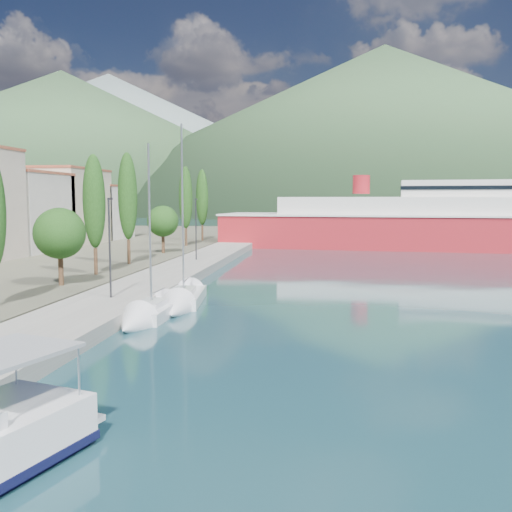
# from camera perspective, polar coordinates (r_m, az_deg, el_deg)

# --- Properties ---
(ground) EXTENTS (1400.00, 1400.00, 0.00)m
(ground) POSITION_cam_1_polar(r_m,az_deg,el_deg) (138.73, 5.74, 2.83)
(ground) COLOR #1A3D46
(quay) EXTENTS (5.00, 88.00, 0.80)m
(quay) POSITION_cam_1_polar(r_m,az_deg,el_deg) (46.88, -9.03, -2.20)
(quay) COLOR gray
(quay) RESTS_ON ground
(hills_far) EXTENTS (1480.00, 900.00, 180.00)m
(hills_far) POSITION_cam_1_polar(r_m,az_deg,el_deg) (655.05, 19.71, 11.51)
(hills_far) COLOR slate
(hills_far) RESTS_ON ground
(hills_near) EXTENTS (1010.00, 520.00, 115.00)m
(hills_near) POSITION_cam_1_polar(r_m,az_deg,el_deg) (404.32, 21.31, 11.29)
(hills_near) COLOR #365734
(hills_near) RESTS_ON ground
(tree_row) EXTENTS (3.60, 64.02, 10.50)m
(tree_row) POSITION_cam_1_polar(r_m,az_deg,el_deg) (54.38, -12.88, 4.49)
(tree_row) COLOR #47301E
(tree_row) RESTS_ON land_strip
(lamp_posts) EXTENTS (0.15, 44.23, 6.06)m
(lamp_posts) POSITION_cam_1_polar(r_m,az_deg,el_deg) (35.88, -14.25, 1.22)
(lamp_posts) COLOR #2D2D33
(lamp_posts) RESTS_ON quay
(sailboat_near) EXTENTS (2.36, 7.52, 10.74)m
(sailboat_near) POSITION_cam_1_polar(r_m,az_deg,el_deg) (31.95, -11.28, -6.11)
(sailboat_near) COLOR silver
(sailboat_near) RESTS_ON ground
(sailboat_mid) EXTENTS (3.25, 8.84, 12.42)m
(sailboat_mid) POSITION_cam_1_polar(r_m,az_deg,el_deg) (35.84, -7.63, -4.75)
(sailboat_mid) COLOR silver
(sailboat_mid) RESTS_ON ground
(ferry) EXTENTS (54.85, 16.87, 10.72)m
(ferry) POSITION_cam_1_polar(r_m,az_deg,el_deg) (81.99, 15.77, 3.00)
(ferry) COLOR #AD1D26
(ferry) RESTS_ON ground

